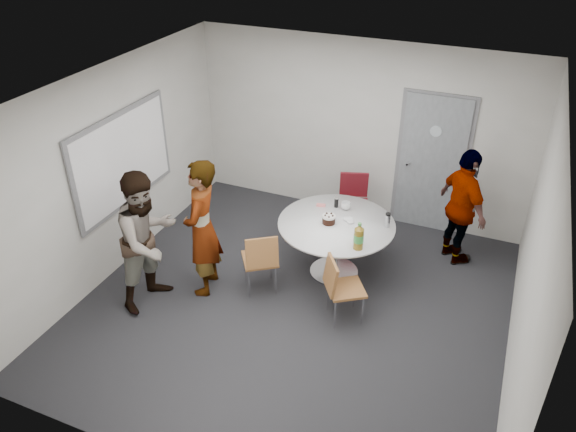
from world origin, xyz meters
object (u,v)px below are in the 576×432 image
at_px(chair_near_left, 261,258).
at_px(table, 338,231).
at_px(whiteboard, 123,159).
at_px(person_left, 148,240).
at_px(person_right, 462,208).
at_px(person_main, 202,228).
at_px(chair_near_right, 339,284).
at_px(door, 431,164).
at_px(chair_far, 353,197).

bearing_deg(chair_near_left, table, 10.07).
height_order(whiteboard, table, whiteboard).
bearing_deg(person_left, person_right, -42.95).
distance_m(person_main, person_left, 0.65).
distance_m(whiteboard, chair_near_right, 3.18).
relative_size(whiteboard, person_right, 1.15).
xyz_separation_m(person_left, person_right, (3.32, 2.31, -0.06)).
bearing_deg(chair_near_right, whiteboard, -127.97).
height_order(whiteboard, person_right, whiteboard).
distance_m(door, whiteboard, 4.25).
xyz_separation_m(chair_near_left, person_right, (2.15, 1.69, 0.29)).
xyz_separation_m(table, person_main, (-1.44, -0.92, 0.22)).
relative_size(chair_far, person_left, 0.51).
bearing_deg(chair_near_left, whiteboard, 141.96).
relative_size(person_main, person_left, 1.02).
xyz_separation_m(door, chair_near_right, (-0.53, -2.51, -0.51)).
xyz_separation_m(person_main, person_left, (-0.48, -0.44, -0.02)).
bearing_deg(door, chair_near_left, -123.31).
xyz_separation_m(chair_far, person_left, (-1.78, -2.50, 0.33)).
relative_size(whiteboard, person_main, 1.06).
distance_m(chair_near_right, person_right, 2.12).
bearing_deg(chair_far, chair_near_left, 53.87).
distance_m(table, person_left, 2.36).
bearing_deg(whiteboard, person_main, -13.43).
distance_m(whiteboard, person_left, 1.24).
relative_size(chair_near_left, chair_far, 0.97).
distance_m(door, chair_near_left, 2.92).
bearing_deg(chair_far, door, -169.14).
bearing_deg(person_main, chair_near_right, 78.42).
bearing_deg(table, person_left, -144.64).
xyz_separation_m(door, whiteboard, (-3.56, -2.28, 0.42)).
distance_m(chair_near_left, chair_near_right, 1.06).
height_order(person_main, person_left, person_main).
bearing_deg(person_right, chair_far, 43.40).
bearing_deg(chair_near_right, person_left, -110.47).
height_order(chair_near_left, person_right, person_right).
relative_size(table, person_main, 0.83).
xyz_separation_m(whiteboard, chair_far, (2.59, 1.75, -0.90)).
distance_m(door, table, 1.90).
xyz_separation_m(chair_near_right, person_main, (-1.74, -0.08, 0.38)).
xyz_separation_m(door, person_right, (0.57, -0.72, -0.20)).
bearing_deg(chair_far, table, 78.67).
bearing_deg(person_left, chair_near_left, -49.74).
height_order(door, chair_far, door).
distance_m(door, person_main, 3.45).
bearing_deg(person_main, whiteboard, -117.77).
bearing_deg(whiteboard, person_left, -42.82).
xyz_separation_m(whiteboard, person_main, (1.29, -0.31, -0.55)).
bearing_deg(person_main, person_left, -61.97).
distance_m(whiteboard, chair_far, 3.25).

